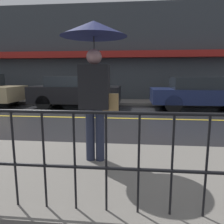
% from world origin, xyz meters
% --- Properties ---
extents(ground_plane, '(80.00, 80.00, 0.00)m').
position_xyz_m(ground_plane, '(0.00, 0.00, 0.00)').
color(ground_plane, '#262628').
extents(sidewalk_near, '(28.00, 2.47, 0.12)m').
position_xyz_m(sidewalk_near, '(0.00, -4.45, 0.06)').
color(sidewalk_near, slate).
rests_on(sidewalk_near, ground_plane).
extents(sidewalk_far, '(28.00, 1.84, 0.12)m').
position_xyz_m(sidewalk_far, '(0.00, 4.13, 0.06)').
color(sidewalk_far, slate).
rests_on(sidewalk_far, ground_plane).
extents(lane_marking, '(25.20, 0.12, 0.01)m').
position_xyz_m(lane_marking, '(0.00, 0.00, 0.00)').
color(lane_marking, gold).
rests_on(lane_marking, ground_plane).
extents(building_storefront, '(28.00, 0.85, 5.37)m').
position_xyz_m(building_storefront, '(0.00, 5.17, 2.68)').
color(building_storefront, '#383D42').
rests_on(building_storefront, ground_plane).
extents(pedestrian, '(1.02, 1.02, 2.20)m').
position_xyz_m(pedestrian, '(1.27, -4.09, 1.80)').
color(pedestrian, '#23283D').
rests_on(pedestrian, sidewalk_near).
extents(car_black, '(3.97, 1.82, 1.43)m').
position_xyz_m(car_black, '(-0.77, 2.23, 0.74)').
color(car_black, black).
rests_on(car_black, ground_plane).
extents(car_navy, '(4.37, 1.89, 1.40)m').
position_xyz_m(car_navy, '(4.78, 2.23, 0.74)').
color(car_navy, '#19234C').
rests_on(car_navy, ground_plane).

